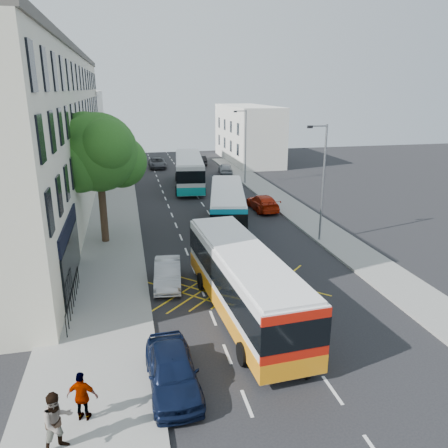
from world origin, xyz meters
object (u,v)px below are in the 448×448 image
red_hatchback (263,202)px  pedestrian_near (57,422)px  parked_car_blue (172,370)px  distant_car_grey (157,163)px  motorbike (299,349)px  lamp_far (245,143)px  parked_car_silver (168,273)px  street_tree (98,153)px  distant_car_dark (200,160)px  lamp_near (322,177)px  bus_mid (227,207)px  pedestrian_far (82,396)px  bus_far (189,171)px  distant_car_silver (225,168)px  bus_near (244,281)px

red_hatchback → pedestrian_near: size_ratio=2.43×
parked_car_blue → distant_car_grey: bearing=84.6°
motorbike → pedestrian_near: pedestrian_near is taller
lamp_far → parked_car_silver: bearing=-114.1°
street_tree → distant_car_grey: (5.88, 29.64, -5.62)m
distant_car_dark → street_tree: bearing=70.4°
lamp_near → distant_car_dark: size_ratio=1.93×
bus_mid → pedestrian_far: size_ratio=6.43×
distant_car_dark → lamp_far: bearing=103.3°
bus_far → distant_car_silver: bus_far is taller
bus_near → motorbike: (0.96, -4.59, -0.87)m
bus_near → distant_car_grey: size_ratio=2.41×
lamp_far → pedestrian_far: bearing=-113.1°
bus_near → bus_mid: size_ratio=1.05×
bus_far → parked_car_blue: bearing=-92.8°
bus_far → red_hatchback: bearing=-58.9°
red_hatchback → pedestrian_near: pedestrian_near is taller
distant_car_silver → pedestrian_far: (-14.08, -41.23, 0.33)m
red_hatchback → pedestrian_far: bearing=58.7°
distant_car_dark → pedestrian_near: pedestrian_near is taller
lamp_near → distant_car_silver: 26.82m
distant_car_dark → pedestrian_near: bearing=77.5°
pedestrian_near → bus_far: bearing=42.6°
parked_car_silver → distant_car_silver: bearing=77.7°
lamp_far → pedestrian_far: (-14.78, -34.71, -3.60)m
motorbike → pedestrian_far: pedestrian_far is taller
parked_car_blue → pedestrian_near: size_ratio=2.23×
motorbike → pedestrian_near: size_ratio=1.02×
bus_far → distant_car_silver: 8.83m
distant_car_silver → distant_car_grey: bearing=-29.4°
lamp_near → lamp_far: bearing=90.0°
distant_car_dark → pedestrian_far: bearing=77.8°
parked_car_silver → pedestrian_near: bearing=-105.1°
parked_car_blue → pedestrian_far: size_ratio=2.52×
bus_mid → distant_car_silver: bearing=89.6°
parked_car_blue → pedestrian_near: (-3.58, -2.24, 0.38)m
bus_near → motorbike: bearing=-81.8°
bus_mid → motorbike: (-1.43, -18.26, -0.77)m
distant_car_grey → distant_car_dark: bearing=8.8°
parked_car_blue → parked_car_silver: size_ratio=1.07×
motorbike → parked_car_silver: 9.64m
bus_far → bus_mid: bearing=-80.4°
red_hatchback → motorbike: bearing=74.3°
motorbike → parked_car_blue: bearing=176.9°
motorbike → distant_car_silver: bearing=76.6°
bus_far → distant_car_dark: 14.24m
lamp_far → parked_car_blue: (-11.80, -33.61, -3.87)m
bus_near → distant_car_silver: 36.16m
bus_far → distant_car_grey: (-2.52, 12.82, -1.12)m
distant_car_silver → red_hatchback: bearing=95.5°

